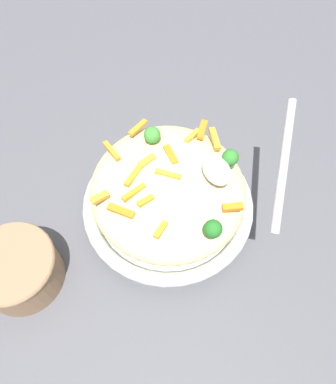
{
  "coord_description": "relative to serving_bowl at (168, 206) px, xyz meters",
  "views": [
    {
      "loc": [
        -0.27,
        0.1,
        0.57
      ],
      "look_at": [
        0.0,
        0.0,
        0.07
      ],
      "focal_mm": 33.6,
      "sensor_mm": 36.0,
      "label": 1
    }
  ],
  "objects": [
    {
      "name": "carrot_piece_5",
      "position": [
        0.11,
        0.01,
        0.09
      ],
      "size": [
        0.03,
        0.04,
        0.01
      ],
      "primitive_type": "cube",
      "rotation": [
        0.0,
        0.0,
        2.1
      ],
      "color": "orange",
      "rests_on": "pasta_mound"
    },
    {
      "name": "carrot_piece_14",
      "position": [
        -0.08,
        0.04,
        0.09
      ],
      "size": [
        0.02,
        0.03,
        0.01
      ],
      "primitive_type": "cube",
      "rotation": [
        0.0,
        0.0,
        2.27
      ],
      "color": "orange",
      "rests_on": "pasta_mound"
    },
    {
      "name": "carrot_piece_8",
      "position": [
        0.03,
        -0.02,
        0.1
      ],
      "size": [
        0.04,
        0.01,
        0.01
      ],
      "primitive_type": "cube",
      "rotation": [
        0.0,
        0.0,
        3.21
      ],
      "color": "orange",
      "rests_on": "pasta_mound"
    },
    {
      "name": "companion_bowl",
      "position": [
        -0.03,
        0.25,
        0.01
      ],
      "size": [
        0.13,
        0.13,
        0.07
      ],
      "color": "#8C6B4C",
      "rests_on": "ground_plane"
    },
    {
      "name": "pasta_mound",
      "position": [
        0.0,
        0.0,
        0.06
      ],
      "size": [
        0.25,
        0.24,
        0.08
      ],
      "primitive_type": "ellipsoid",
      "color": "#DBC689",
      "rests_on": "serving_bowl"
    },
    {
      "name": "carrot_piece_3",
      "position": [
        0.07,
        -0.08,
        0.09
      ],
      "size": [
        0.04,
        0.03,
        0.01
      ],
      "primitive_type": "cube",
      "rotation": [
        0.0,
        0.0,
        5.68
      ],
      "color": "orange",
      "rests_on": "pasta_mound"
    },
    {
      "name": "carrot_piece_9",
      "position": [
        -0.03,
        0.08,
        0.09
      ],
      "size": [
        0.03,
        0.04,
        0.01
      ],
      "primitive_type": "cube",
      "rotation": [
        0.0,
        0.0,
        3.97
      ],
      "color": "orange",
      "rests_on": "pasta_mound"
    },
    {
      "name": "carrot_piece_13",
      "position": [
        0.08,
        0.07,
        0.09
      ],
      "size": [
        0.04,
        0.02,
        0.01
      ],
      "primitive_type": "cube",
      "rotation": [
        0.0,
        0.0,
        3.43
      ],
      "color": "orange",
      "rests_on": "pasta_mound"
    },
    {
      "name": "broccoli_floret_1",
      "position": [
        0.07,
        -0.0,
        0.1
      ],
      "size": [
        0.03,
        0.03,
        0.03
      ],
      "color": "#377928",
      "rests_on": "pasta_mound"
    },
    {
      "name": "carrot_piece_4",
      "position": [
        -0.03,
        0.04,
        0.09
      ],
      "size": [
        0.01,
        0.03,
        0.01
      ],
      "primitive_type": "cube",
      "rotation": [
        0.0,
        0.0,
        4.95
      ],
      "color": "orange",
      "rests_on": "pasta_mound"
    },
    {
      "name": "carrot_piece_6",
      "position": [
        -0.08,
        -0.07,
        0.09
      ],
      "size": [
        0.02,
        0.03,
        0.01
      ],
      "primitive_type": "cube",
      "rotation": [
        0.0,
        0.0,
        4.47
      ],
      "color": "orange",
      "rests_on": "pasta_mound"
    },
    {
      "name": "carrot_piece_0",
      "position": [
        0.04,
        -0.09,
        0.09
      ],
      "size": [
        0.04,
        0.02,
        0.01
      ],
      "primitive_type": "cube",
      "rotation": [
        0.0,
        0.0,
        2.98
      ],
      "color": "orange",
      "rests_on": "pasta_mound"
    },
    {
      "name": "carrot_piece_1",
      "position": [
        0.03,
        0.02,
        0.1
      ],
      "size": [
        0.02,
        0.03,
        0.01
      ],
      "primitive_type": "cube",
      "rotation": [
        0.0,
        0.0,
        5.09
      ],
      "color": "orange",
      "rests_on": "pasta_mound"
    },
    {
      "name": "ground_plane",
      "position": [
        0.0,
        0.0,
        -0.03
      ],
      "size": [
        2.4,
        2.4,
        0.0
      ],
      "primitive_type": "plane",
      "color": "#4C4C51"
    },
    {
      "name": "serving_bowl",
      "position": [
        0.0,
        0.0,
        0.0
      ],
      "size": [
        0.28,
        0.28,
        0.05
      ],
      "color": "silver",
      "rests_on": "ground_plane"
    },
    {
      "name": "serving_spoon",
      "position": [
        -0.04,
        -0.1,
        0.12
      ],
      "size": [
        0.16,
        0.14,
        0.09
      ],
      "color": "#B7B7BC",
      "rests_on": "pasta_mound"
    },
    {
      "name": "carrot_piece_2",
      "position": [
        0.0,
        0.1,
        0.09
      ],
      "size": [
        0.02,
        0.03,
        0.01
      ],
      "primitive_type": "cube",
      "rotation": [
        0.0,
        0.0,
        1.78
      ],
      "color": "orange",
      "rests_on": "pasta_mound"
    },
    {
      "name": "broccoli_floret_0",
      "position": [
        -0.11,
        -0.03,
        0.1
      ],
      "size": [
        0.03,
        0.03,
        0.03
      ],
      "color": "#205B1C",
      "rests_on": "pasta_mound"
    },
    {
      "name": "carrot_piece_11",
      "position": [
        -0.01,
        0.06,
        0.09
      ],
      "size": [
        0.02,
        0.04,
        0.01
      ],
      "primitive_type": "cube",
      "rotation": [
        0.0,
        0.0,
        1.9
      ],
      "color": "orange",
      "rests_on": "pasta_mound"
    },
    {
      "name": "carrot_piece_12",
      "position": [
        0.06,
        -0.06,
        0.09
      ],
      "size": [
        0.02,
        0.03,
        0.01
      ],
      "primitive_type": "cube",
      "rotation": [
        0.0,
        0.0,
        5.21
      ],
      "color": "orange",
      "rests_on": "pasta_mound"
    },
    {
      "name": "broccoli_floret_2",
      "position": [
        -0.01,
        -0.09,
        0.11
      ],
      "size": [
        0.03,
        0.03,
        0.03
      ],
      "color": "#296820",
      "rests_on": "pasta_mound"
    },
    {
      "name": "carrot_piece_7",
      "position": [
        0.0,
        -0.0,
        0.1
      ],
      "size": [
        0.03,
        0.04,
        0.01
      ],
      "primitive_type": "cube",
      "rotation": [
        0.0,
        0.0,
        0.92
      ],
      "color": "orange",
      "rests_on": "pasta_mound"
    },
    {
      "name": "carrot_piece_10",
      "position": [
        0.02,
        0.05,
        0.09
      ],
      "size": [
        0.03,
        0.04,
        0.01
      ],
      "primitive_type": "cube",
      "rotation": [
        0.0,
        0.0,
        5.42
      ],
      "color": "orange",
      "rests_on": "pasta_mound"
    }
  ]
}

